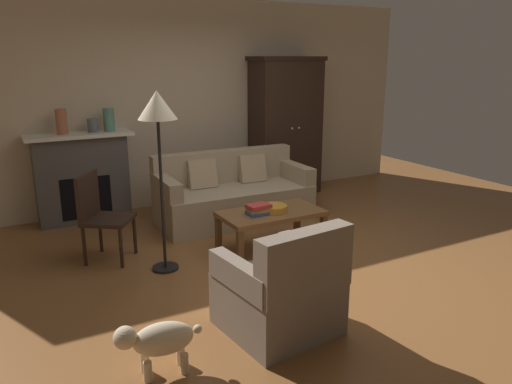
% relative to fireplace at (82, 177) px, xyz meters
% --- Properties ---
extents(ground_plane, '(9.60, 9.60, 0.00)m').
position_rel_fireplace_xyz_m(ground_plane, '(1.55, -2.30, -0.57)').
color(ground_plane, brown).
extents(back_wall, '(7.20, 0.10, 2.80)m').
position_rel_fireplace_xyz_m(back_wall, '(1.55, 0.25, 0.83)').
color(back_wall, beige).
rests_on(back_wall, ground).
extents(fireplace, '(1.26, 0.48, 1.12)m').
position_rel_fireplace_xyz_m(fireplace, '(0.00, 0.00, 0.00)').
color(fireplace, '#4C4947').
rests_on(fireplace, ground).
extents(armoire, '(1.06, 0.57, 2.03)m').
position_rel_fireplace_xyz_m(armoire, '(2.95, -0.08, 0.45)').
color(armoire, black).
rests_on(armoire, ground).
extents(couch, '(1.94, 0.90, 0.86)m').
position_rel_fireplace_xyz_m(couch, '(1.66, -0.90, -0.25)').
color(couch, tan).
rests_on(couch, ground).
extents(coffee_table, '(1.10, 0.60, 0.42)m').
position_rel_fireplace_xyz_m(coffee_table, '(1.60, -1.97, -0.20)').
color(coffee_table, brown).
rests_on(coffee_table, ground).
extents(fruit_bowl, '(0.29, 0.29, 0.07)m').
position_rel_fireplace_xyz_m(fruit_bowl, '(1.61, -1.99, -0.11)').
color(fruit_bowl, orange).
rests_on(fruit_bowl, coffee_table).
extents(book_stack, '(0.26, 0.19, 0.11)m').
position_rel_fireplace_xyz_m(book_stack, '(1.43, -2.00, -0.09)').
color(book_stack, '#38569E').
rests_on(book_stack, coffee_table).
extents(mantel_vase_terracotta, '(0.13, 0.13, 0.30)m').
position_rel_fireplace_xyz_m(mantel_vase_terracotta, '(-0.18, -0.02, 0.70)').
color(mantel_vase_terracotta, '#A86042').
rests_on(mantel_vase_terracotta, fireplace).
extents(mantel_vase_slate, '(0.13, 0.13, 0.17)m').
position_rel_fireplace_xyz_m(mantel_vase_slate, '(0.18, -0.02, 0.64)').
color(mantel_vase_slate, '#565B66').
rests_on(mantel_vase_slate, fireplace).
extents(mantel_vase_jade, '(0.14, 0.14, 0.28)m').
position_rel_fireplace_xyz_m(mantel_vase_jade, '(0.38, -0.02, 0.69)').
color(mantel_vase_jade, slate).
rests_on(mantel_vase_jade, fireplace).
extents(armchair_near_left, '(0.85, 0.85, 0.88)m').
position_rel_fireplace_xyz_m(armchair_near_left, '(0.80, -3.48, -0.25)').
color(armchair_near_left, '#756656').
rests_on(armchair_near_left, ground).
extents(side_chair_wooden, '(0.61, 0.61, 0.90)m').
position_rel_fireplace_xyz_m(side_chair_wooden, '(-0.08, -1.40, -0.06)').
color(side_chair_wooden, black).
rests_on(side_chair_wooden, ground).
extents(floor_lamp, '(0.36, 0.36, 1.73)m').
position_rel_fireplace_xyz_m(floor_lamp, '(0.40, -1.95, 0.93)').
color(floor_lamp, black).
rests_on(floor_lamp, ground).
extents(dog, '(0.57, 0.25, 0.39)m').
position_rel_fireplace_xyz_m(dog, '(-0.18, -3.54, -0.32)').
color(dog, beige).
rests_on(dog, ground).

